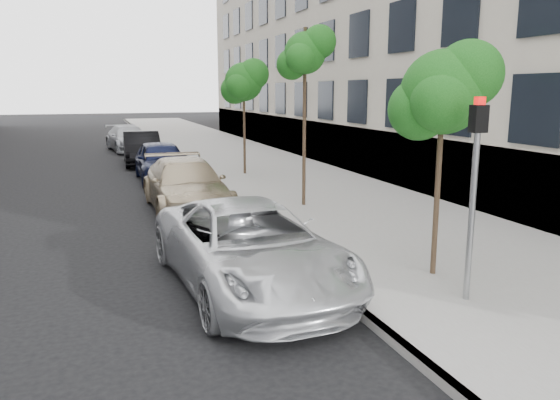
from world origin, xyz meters
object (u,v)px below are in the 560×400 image
sedan_blue (162,161)px  sedan_black (142,148)px  tree_near (444,92)px  tree_far (244,82)px  tree_mid (306,54)px  sedan_rear (129,138)px  signal_pole (475,176)px  minivan (250,247)px  suv (186,186)px

sedan_blue → sedan_black: sedan_blue is taller
tree_near → tree_far: size_ratio=0.92×
tree_mid → sedan_rear: size_ratio=1.02×
tree_mid → signal_pole: size_ratio=1.58×
signal_pole → sedan_blue: bearing=101.2°
signal_pole → sedan_rear: signal_pole is taller
sedan_black → sedan_rear: bearing=93.9°
tree_far → sedan_rear: 12.32m
tree_near → signal_pole: size_ratio=1.29×
sedan_black → sedan_blue: bearing=-84.9°
tree_far → minivan: tree_far is taller
tree_near → minivan: (-3.33, 0.73, -2.68)m
tree_mid → sedan_black: size_ratio=1.09×
sedan_rear → sedan_black: bearing=-95.5°
tree_near → suv: (-3.33, 7.39, -2.68)m
sedan_blue → sedan_rear: 11.25m
tree_near → tree_mid: size_ratio=0.82×
suv → tree_mid: bearing=-15.5°
sedan_black → signal_pole: bearing=-78.2°
tree_mid → sedan_black: 12.86m
tree_near → minivan: tree_near is taller
sedan_blue → signal_pole: bearing=-77.8°
sedan_black → sedan_rear: (-0.20, 6.04, -0.04)m
suv → sedan_rear: size_ratio=1.03×
signal_pole → sedan_black: bearing=98.8°
suv → sedan_blue: sedan_blue is taller
sedan_blue → minivan: bearing=-89.9°
signal_pole → tree_near: bearing=77.6°
tree_mid → sedan_black: (-3.60, 11.78, -3.69)m
suv → sedan_blue: 5.69m
sedan_rear → suv: bearing=-95.8°
tree_mid → tree_far: 6.54m
tree_far → signal_pole: 14.35m
minivan → suv: (0.00, 6.65, -0.00)m
signal_pole → sedan_rear: (-3.55, 25.57, -1.43)m
sedan_rear → tree_near: bearing=-88.5°
sedan_blue → sedan_rear: size_ratio=0.91×
minivan → suv: 6.65m
tree_mid → minivan: 7.62m
sedan_rear → sedan_blue: bearing=-95.0°
tree_mid → sedan_blue: bearing=116.8°
tree_near → minivan: size_ratio=0.77×
minivan → signal_pole: bearing=-36.5°
suv → sedan_black: size_ratio=1.11×
signal_pole → minivan: bearing=146.2°
tree_near → sedan_blue: bearing=104.3°
tree_near → minivan: 4.33m
tree_mid → sedan_black: bearing=107.0°
tree_near → suv: bearing=114.2°
sedan_blue → sedan_rear: bearing=92.5°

